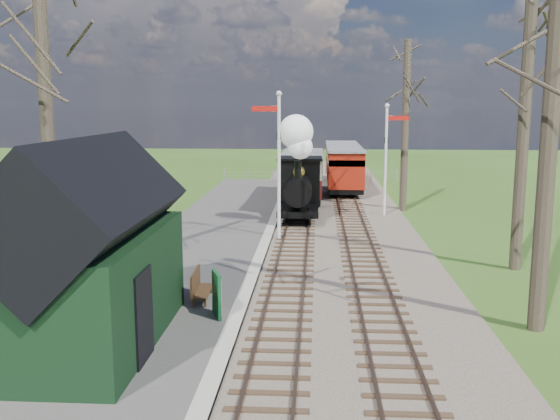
{
  "coord_description": "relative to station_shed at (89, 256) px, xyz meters",
  "views": [
    {
      "loc": [
        0.9,
        -9.56,
        5.69
      ],
      "look_at": [
        -0.56,
        14.4,
        1.6
      ],
      "focal_mm": 40.0,
      "sensor_mm": 36.0,
      "label": 1
    }
  ],
  "objects": [
    {
      "name": "distant_hills",
      "position": [
        5.7,
        60.38,
        -18.47
      ],
      "size": [
        114.4,
        48.0,
        22.02
      ],
      "color": "#385B23",
      "rests_on": "ground"
    },
    {
      "name": "ballast_bed",
      "position": [
        5.6,
        18.0,
        -2.22
      ],
      "size": [
        8.0,
        60.0,
        0.1
      ],
      "primitive_type": "cube",
      "color": "brown",
      "rests_on": "ground"
    },
    {
      "name": "track_near",
      "position": [
        4.3,
        18.0,
        -2.17
      ],
      "size": [
        1.6,
        60.0,
        0.15
      ],
      "color": "brown",
      "rests_on": "ground"
    },
    {
      "name": "track_far",
      "position": [
        6.9,
        18.0,
        -2.17
      ],
      "size": [
        1.6,
        60.0,
        0.15
      ],
      "color": "brown",
      "rests_on": "ground"
    },
    {
      "name": "platform",
      "position": [
        0.8,
        10.0,
        -2.17
      ],
      "size": [
        5.0,
        44.0,
        0.2
      ],
      "primitive_type": "cube",
      "color": "#474442",
      "rests_on": "ground"
    },
    {
      "name": "coping_strip",
      "position": [
        3.1,
        10.0,
        -2.16
      ],
      "size": [
        0.4,
        44.0,
        0.21
      ],
      "primitive_type": "cube",
      "color": "#B2AD9E",
      "rests_on": "ground"
    },
    {
      "name": "station_shed",
      "position": [
        0.0,
        0.0,
        0.0
      ],
      "size": [
        3.25,
        6.3,
        4.78
      ],
      "color": "black",
      "rests_on": "platform"
    },
    {
      "name": "semaphore_near",
      "position": [
        3.53,
        12.0,
        1.35
      ],
      "size": [
        1.22,
        0.24,
        6.22
      ],
      "color": "silver",
      "rests_on": "ground"
    },
    {
      "name": "semaphore_far",
      "position": [
        8.67,
        18.0,
        1.08
      ],
      "size": [
        1.22,
        0.24,
        5.72
      ],
      "color": "silver",
      "rests_on": "ground"
    },
    {
      "name": "bare_trees",
      "position": [
        5.63,
        6.1,
        2.94
      ],
      "size": [
        15.51,
        22.39,
        12.0
      ],
      "color": "#382D23",
      "rests_on": "ground"
    },
    {
      "name": "fence_line",
      "position": [
        4.6,
        32.0,
        -1.72
      ],
      "size": [
        12.6,
        0.08,
        1.0
      ],
      "color": "slate",
      "rests_on": "ground"
    },
    {
      "name": "locomotive",
      "position": [
        4.29,
        16.34,
        0.03
      ],
      "size": [
        2.01,
        4.7,
        5.03
      ],
      "color": "black",
      "rests_on": "ground"
    },
    {
      "name": "coach",
      "position": [
        4.3,
        22.41,
        -0.59
      ],
      "size": [
        2.35,
        8.05,
        2.47
      ],
      "color": "black",
      "rests_on": "ground"
    },
    {
      "name": "red_carriage_a",
      "position": [
        6.9,
        25.69,
        -0.64
      ],
      "size": [
        2.26,
        5.6,
        2.38
      ],
      "color": "black",
      "rests_on": "ground"
    },
    {
      "name": "red_carriage_b",
      "position": [
        6.9,
        31.19,
        -0.64
      ],
      "size": [
        2.26,
        5.6,
        2.38
      ],
      "color": "black",
      "rests_on": "ground"
    },
    {
      "name": "sign_board",
      "position": [
        2.61,
        1.94,
        -1.48
      ],
      "size": [
        0.36,
        0.78,
        1.18
      ],
      "color": "#0E411F",
      "rests_on": "platform"
    },
    {
      "name": "bench",
      "position": [
        1.86,
        3.28,
        -1.67
      ],
      "size": [
        0.49,
        1.51,
        0.86
      ],
      "color": "#402A17",
      "rests_on": "platform"
    },
    {
      "name": "person",
      "position": [
        1.26,
        0.07,
        -1.36
      ],
      "size": [
        0.47,
        0.59,
        1.42
      ],
      "primitive_type": "imported",
      "rotation": [
        0.0,
        0.0,
        1.3
      ],
      "color": "black",
      "rests_on": "platform"
    }
  ]
}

